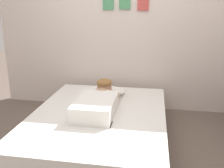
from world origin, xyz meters
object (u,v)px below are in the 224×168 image
person_lying (98,101)px  cell_phone (108,124)px  bed (99,128)px  coffee_cup (113,95)px  pillow (106,91)px

person_lying → cell_phone: person_lying is taller
cell_phone → person_lying: bearing=116.3°
bed → coffee_cup: size_ratio=16.02×
bed → coffee_cup: bearing=80.0°
person_lying → cell_phone: (0.18, -0.37, -0.10)m
bed → pillow: bearing=93.3°
person_lying → coffee_cup: size_ratio=7.36×
pillow → cell_phone: bearing=-77.7°
bed → cell_phone: bearing=-61.2°
pillow → person_lying: person_lying is taller
person_lying → coffee_cup: (0.11, 0.42, -0.07)m
bed → coffee_cup: 0.55m
bed → cell_phone: 0.39m
bed → person_lying: person_lying is taller
person_lying → coffee_cup: person_lying is taller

